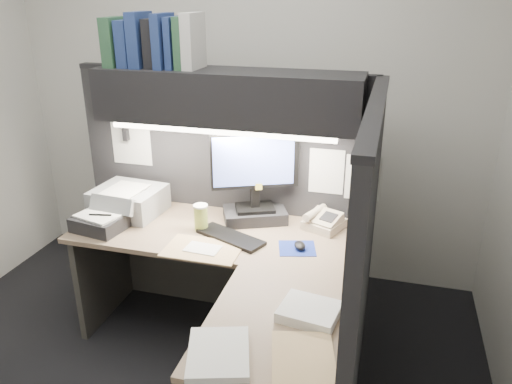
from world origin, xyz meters
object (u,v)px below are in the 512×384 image
monitor (255,187)px  telephone (324,221)px  printer (129,200)px  desk (240,338)px  keyboard (231,237)px  coffee_cup (201,218)px  overhead_shelf (227,97)px  notebook_stack (100,222)px

monitor → telephone: (0.43, 0.01, -0.18)m
telephone → printer: bearing=-152.0°
printer → desk: bearing=-30.6°
keyboard → coffee_cup: 0.23m
overhead_shelf → monitor: bearing=6.0°
telephone → printer: printer is taller
overhead_shelf → monitor: 0.57m
coffee_cup → monitor: bearing=37.5°
overhead_shelf → coffee_cup: bearing=-120.4°
keyboard → coffee_cup: size_ratio=2.79×
coffee_cup → desk: bearing=-53.4°
telephone → coffee_cup: coffee_cup is taller
keyboard → monitor: bearing=99.5°
overhead_shelf → notebook_stack: bearing=-153.7°
telephone → notebook_stack: (-1.29, -0.37, 0.00)m
desk → overhead_shelf: (-0.30, 0.75, 1.06)m
printer → notebook_stack: size_ratio=1.42×
overhead_shelf → printer: (-0.65, -0.08, -0.69)m
desk → coffee_cup: bearing=126.6°
coffee_cup → notebook_stack: (-0.59, -0.15, -0.03)m
keyboard → printer: bearing=-170.1°
keyboard → coffee_cup: (-0.21, 0.07, 0.07)m
notebook_stack → monitor: bearing=22.8°
desk → keyboard: 0.61m
keyboard → notebook_stack: 0.80m
keyboard → printer: 0.77m
desk → monitor: bearing=100.3°
overhead_shelf → notebook_stack: 1.07m
monitor → printer: size_ratio=1.38×
desk → keyboard: keyboard is taller
desk → coffee_cup: size_ratio=11.22×
desk → notebook_stack: notebook_stack is taller
telephone → printer: 1.25m
telephone → coffee_cup: size_ratio=1.42×
telephone → desk: bearing=-87.5°
printer → notebook_stack: printer is taller
overhead_shelf → keyboard: bearing=-70.4°
overhead_shelf → telephone: overhead_shelf is taller
desk → coffee_cup: coffee_cup is taller
telephone → monitor: bearing=-155.4°
desk → overhead_shelf: 1.33m
desk → coffee_cup: (-0.41, 0.56, 0.36)m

